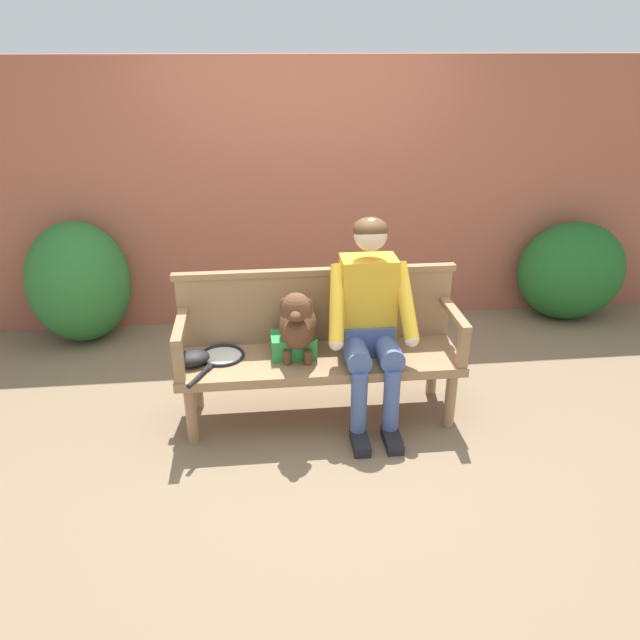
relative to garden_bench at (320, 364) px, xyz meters
The scene contains 13 objects.
ground_plane 0.39m from the garden_bench, ahead, with size 40.00×40.00×0.00m, color #7A664C.
brick_garden_fence 1.86m from the garden_bench, 90.00° to the left, with size 8.00×0.30×2.17m, color #9E5642.
hedge_bush_mid_left 2.28m from the garden_bench, 142.65° to the left, with size 0.81×0.79×0.99m, color #286B2D.
hedge_bush_mid_right 2.71m from the garden_bench, 29.95° to the left, with size 0.94×0.65×0.87m, color #1E5B23.
garden_bench is the anchor object (origin of this frame).
bench_backrest 0.39m from the garden_bench, 90.00° to the left, with size 1.81×0.06×0.50m.
bench_armrest_left_end 0.89m from the garden_bench, behind, with size 0.06×0.53×0.28m.
bench_armrest_right_end 0.89m from the garden_bench, ahead, with size 0.06×0.53×0.28m.
person_seated 0.45m from the garden_bench, ahead, with size 0.56×0.67×1.32m.
dog_on_bench 0.33m from the garden_bench, 168.66° to the right, with size 0.28×0.49×0.49m.
tennis_racket 0.63m from the garden_bench, behind, with size 0.38×0.58×0.03m.
baseball_glove 0.80m from the garden_bench, behind, with size 0.22×0.17×0.09m, color black.
sports_bag 0.21m from the garden_bench, 168.64° to the left, with size 0.28×0.20×0.14m, color #2D8E42.
Camera 1 is at (-0.37, -3.39, 2.26)m, focal length 34.25 mm.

